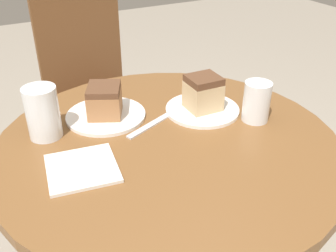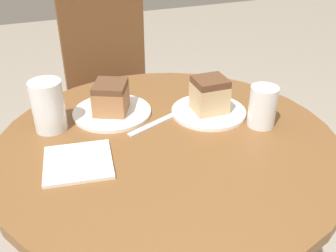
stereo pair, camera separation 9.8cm
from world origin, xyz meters
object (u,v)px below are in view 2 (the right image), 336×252
object	(u,v)px
plate_near	(112,112)
glass_water	(49,109)
plate_far	(209,112)
cake_slice_near	(111,97)
glass_lemonade	(262,108)
chair	(119,91)
cake_slice_far	(210,95)

from	to	relation	value
plate_near	glass_water	bearing A→B (deg)	-172.74
plate_near	plate_far	xyz separation A→B (m)	(0.26, -0.10, 0.00)
cake_slice_near	glass_lemonade	world-z (taller)	glass_lemonade
plate_near	plate_far	world-z (taller)	same
cake_slice_near	plate_far	bearing A→B (deg)	-20.74
chair	cake_slice_far	world-z (taller)	chair
glass_water	plate_near	bearing A→B (deg)	7.26
plate_near	plate_far	bearing A→B (deg)	-20.74
plate_far	cake_slice_far	xyz separation A→B (m)	(0.00, -0.00, 0.05)
chair	cake_slice_far	distance (m)	0.77
chair	plate_far	world-z (taller)	chair
cake_slice_near	plate_near	bearing A→B (deg)	90.00
glass_water	glass_lemonade	bearing A→B (deg)	-19.35
plate_far	cake_slice_far	bearing A→B (deg)	-90.00
chair	glass_water	xyz separation A→B (m)	(-0.34, -0.64, 0.29)
cake_slice_far	cake_slice_near	bearing A→B (deg)	159.26
cake_slice_near	chair	bearing A→B (deg)	74.21
glass_lemonade	plate_near	bearing A→B (deg)	149.96
cake_slice_far	plate_far	bearing A→B (deg)	90.00
cake_slice_far	glass_water	distance (m)	0.43
plate_far	cake_slice_near	size ratio (longest dim) A/B	1.65
cake_slice_near	glass_lemonade	xyz separation A→B (m)	(0.36, -0.21, -0.00)
chair	glass_lemonade	distance (m)	0.89
plate_near	glass_lemonade	bearing A→B (deg)	-30.04
chair	cake_slice_far	xyz separation A→B (m)	(0.08, -0.71, 0.29)
cake_slice_near	glass_water	bearing A→B (deg)	-172.74
chair	plate_far	distance (m)	0.75
chair	glass_lemonade	size ratio (longest dim) A/B	8.71
chair	cake_slice_far	bearing A→B (deg)	-91.57
plate_far	cake_slice_near	bearing A→B (deg)	159.26
chair	glass_lemonade	xyz separation A→B (m)	(0.19, -0.82, 0.28)
chair	cake_slice_near	distance (m)	0.70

